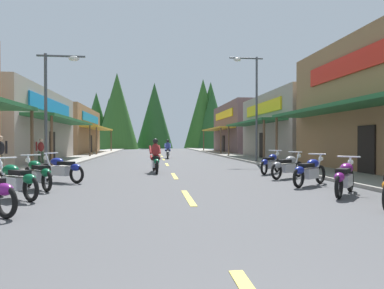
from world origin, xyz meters
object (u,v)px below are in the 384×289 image
Objects in this scene: streetlamp_left at (54,94)px; motorcycle_parked_left_2 at (37,173)px; motorcycle_parked_right_5 at (271,163)px; rider_cruising_trailing at (168,151)px; pedestrian_by_shop at (41,149)px; motorcycle_parked_left_3 at (62,168)px; rider_cruising_lead at (155,158)px; streetlamp_right at (252,95)px; motorcycle_parked_left_1 at (15,180)px; motorcycle_parked_right_4 at (287,166)px; motorcycle_parked_right_3 at (310,171)px; motorcycle_parked_right_2 at (345,177)px; pedestrian_browsing at (0,152)px.

streetlamp_left is 6.85m from motorcycle_parked_left_2.
motorcycle_parked_right_5 is 13.87m from rider_cruising_trailing.
motorcycle_parked_left_3 is at bearing -176.82° from pedestrian_by_shop.
streetlamp_left reaches higher than rider_cruising_lead.
streetlamp_right is 15.17m from motorcycle_parked_left_2.
motorcycle_parked_left_1 is 1.02× the size of pedestrian_by_shop.
streetlamp_left is at bearing -174.33° from pedestrian_by_shop.
motorcycle_parked_right_4 is 0.85× the size of rider_cruising_lead.
motorcycle_parked_left_2 is (-8.52, 0.23, 0.00)m from motorcycle_parked_right_3.
streetlamp_left is 13.05m from motorcycle_parked_right_2.
streetlamp_left is 0.80× the size of streetlamp_right.
motorcycle_parked_left_2 is (-0.01, 1.70, 0.00)m from motorcycle_parked_left_1.
motorcycle_parked_right_4 is 12.29m from pedestrian_browsing.
motorcycle_parked_left_3 is 4.88m from pedestrian_browsing.
motorcycle_parked_right_4 is 9.39m from motorcycle_parked_left_1.
motorcycle_parked_right_2 and motorcycle_parked_left_3 have the same top height.
pedestrian_by_shop is at bearing 113.73° from streetlamp_left.
motorcycle_parked_left_3 is 0.85× the size of rider_cruising_trailing.
pedestrian_by_shop is 5.48m from pedestrian_browsing.
streetlamp_left is 5.76m from pedestrian_by_shop.
motorcycle_parked_right_5 is at bearing 40.70° from motorcycle_parked_right_2.
motorcycle_parked_left_2 is at bearing 3.19° from pedestrian_browsing.
motorcycle_parked_right_2 is at bearing -39.88° from streetlamp_left.
pedestrian_by_shop reaches higher than motorcycle_parked_right_4.
pedestrian_by_shop reaches higher than motorcycle_parked_right_3.
motorcycle_parked_right_4 and motorcycle_parked_left_2 have the same top height.
motorcycle_parked_right_2 is 8.57m from motorcycle_parked_left_1.
pedestrian_by_shop is (-2.04, 4.63, -2.75)m from streetlamp_left.
rider_cruising_lead is (3.59, 4.94, 0.17)m from motorcycle_parked_left_2.
pedestrian_browsing is at bearing -157.34° from streetlamp_left.
motorcycle_parked_right_2 is at bearing -126.13° from motorcycle_parked_right_3.
motorcycle_parked_right_4 is 5.90m from rider_cruising_lead.
streetlamp_right is 9.03m from rider_cruising_trailing.
pedestrian_browsing reaches higher than pedestrian_by_shop.
motorcycle_parked_right_4 is at bearing -163.67° from rider_cruising_trailing.
streetlamp_right is 4.11× the size of pedestrian_browsing.
streetlamp_left reaches higher than motorcycle_parked_left_2.
motorcycle_parked_left_1 and motorcycle_parked_left_2 have the same top height.
motorcycle_parked_right_2 is 1.93m from motorcycle_parked_right_3.
pedestrian_by_shop is at bearing 109.80° from motorcycle_parked_right_4.
motorcycle_parked_right_5 is at bearing -131.72° from motorcycle_parked_left_3.
motorcycle_parked_right_2 is at bearing -125.59° from motorcycle_parked_right_4.
motorcycle_parked_right_3 is at bearing -128.22° from motorcycle_parked_right_4.
motorcycle_parked_left_2 is (-8.68, -1.94, 0.00)m from motorcycle_parked_right_4.
motorcycle_parked_right_5 is 0.98× the size of pedestrian_browsing.
motorcycle_parked_right_2 is 1.00× the size of motorcycle_parked_right_5.
motorcycle_parked_right_4 is 1.10× the size of motorcycle_parked_right_5.
pedestrian_browsing is (-6.78, 0.16, 0.32)m from rider_cruising_lead.
motorcycle_parked_right_2 and motorcycle_parked_left_1 have the same top height.
streetlamp_right is at bearing 84.60° from pedestrian_browsing.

